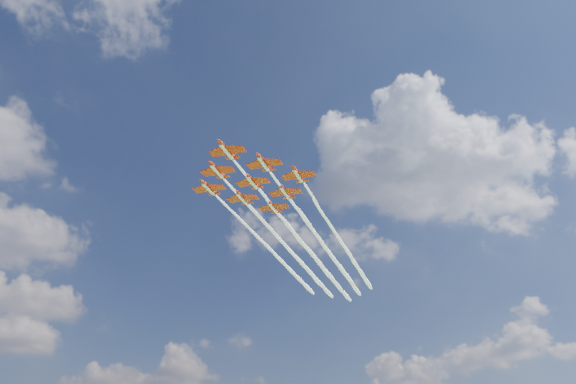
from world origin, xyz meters
The scene contains 9 objects.
jet_lead centered at (23.59, 19.59, 80.67)m, with size 96.16×72.81×2.88m.
jet_row2_port centered at (35.62, 19.64, 80.67)m, with size 96.16×72.81×2.88m.
jet_row2_starb centered at (27.03, 31.12, 80.67)m, with size 96.16×72.81×2.88m.
jet_row3_port centered at (47.65, 19.68, 80.67)m, with size 96.16×72.81×2.88m.
jet_row3_centre centered at (39.06, 31.16, 80.67)m, with size 96.16×72.81×2.88m.
jet_row3_starb centered at (30.47, 42.64, 80.67)m, with size 96.16×72.81×2.88m.
jet_row4_port centered at (51.09, 31.21, 80.67)m, with size 96.16×72.81×2.88m.
jet_row4_starb centered at (42.50, 42.69, 80.67)m, with size 96.16×72.81×2.88m.
jet_tail centered at (54.53, 42.74, 80.67)m, with size 96.16×72.81×2.88m.
Camera 1 is at (-83.75, -129.90, 4.00)m, focal length 35.00 mm.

